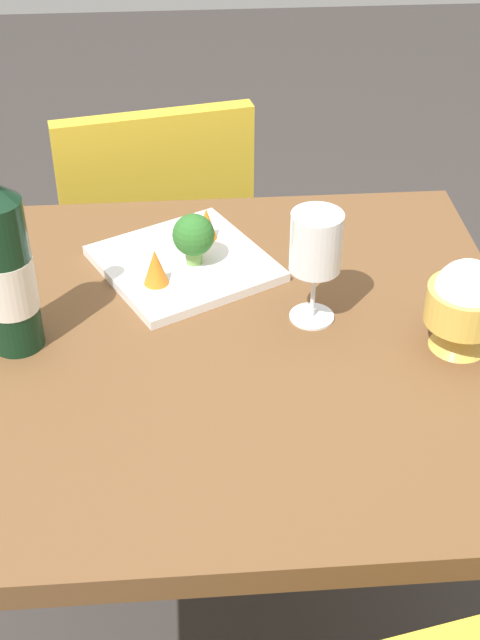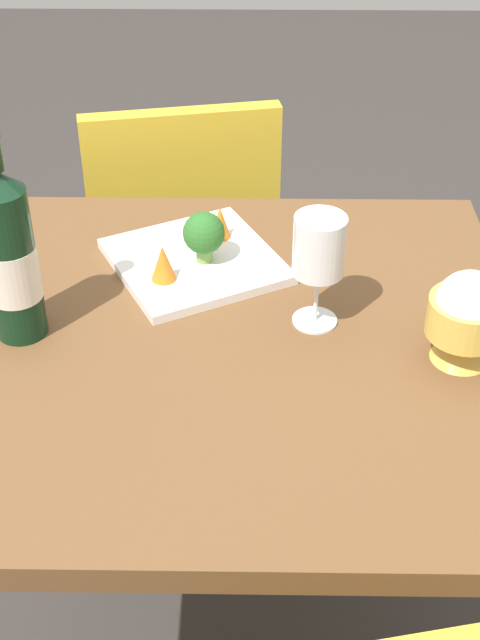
{
  "view_description": "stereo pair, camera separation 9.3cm",
  "coord_description": "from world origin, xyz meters",
  "px_view_note": "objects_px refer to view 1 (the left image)",
  "views": [
    {
      "loc": [
        1.03,
        -0.08,
        1.54
      ],
      "look_at": [
        0.0,
        0.0,
        0.78
      ],
      "focal_mm": 49.48,
      "sensor_mm": 36.0,
      "label": 1
    },
    {
      "loc": [
        1.03,
        0.01,
        1.54
      ],
      "look_at": [
        0.0,
        0.0,
        0.78
      ],
      "focal_mm": 49.48,
      "sensor_mm": 36.0,
      "label": 2
    }
  ],
  "objects_px": {
    "rice_bowl": "(465,304)",
    "serving_plate": "(184,264)",
    "broccoli_floret": "(194,236)",
    "carrot_garnish_right": "(155,267)",
    "wine_bottle": "(5,267)",
    "carrot_garnish_left": "(206,223)",
    "chair_near_window": "(155,236)",
    "wine_glass": "(316,245)"
  },
  "relations": [
    {
      "from": "serving_plate",
      "to": "rice_bowl",
      "type": "bearing_deg",
      "value": 58.69
    },
    {
      "from": "chair_near_window",
      "to": "broccoli_floret",
      "type": "distance_m",
      "value": 0.57
    },
    {
      "from": "chair_near_window",
      "to": "rice_bowl",
      "type": "relative_size",
      "value": 6.0
    },
    {
      "from": "wine_bottle",
      "to": "broccoli_floret",
      "type": "distance_m",
      "value": 0.32
    },
    {
      "from": "chair_near_window",
      "to": "serving_plate",
      "type": "bearing_deg",
      "value": -93.51
    },
    {
      "from": "chair_near_window",
      "to": "carrot_garnish_left",
      "type": "relative_size",
      "value": 15.05
    },
    {
      "from": "wine_glass",
      "to": "carrot_garnish_right",
      "type": "xyz_separation_m",
      "value": [
        -0.09,
        -0.23,
        -0.08
      ]
    },
    {
      "from": "wine_glass",
      "to": "serving_plate",
      "type": "bearing_deg",
      "value": -128.99
    },
    {
      "from": "carrot_garnish_right",
      "to": "rice_bowl",
      "type": "bearing_deg",
      "value": 68.39
    },
    {
      "from": "chair_near_window",
      "to": "wine_glass",
      "type": "xyz_separation_m",
      "value": [
        0.63,
        0.25,
        0.35
      ]
    },
    {
      "from": "wine_glass",
      "to": "broccoli_floret",
      "type": "bearing_deg",
      "value": -129.73
    },
    {
      "from": "wine_bottle",
      "to": "wine_glass",
      "type": "height_order",
      "value": "wine_bottle"
    },
    {
      "from": "chair_near_window",
      "to": "carrot_garnish_right",
      "type": "xyz_separation_m",
      "value": [
        0.54,
        0.02,
        0.27
      ]
    },
    {
      "from": "wine_bottle",
      "to": "chair_near_window",
      "type": "bearing_deg",
      "value": 164.47
    },
    {
      "from": "wine_bottle",
      "to": "rice_bowl",
      "type": "bearing_deg",
      "value": 85.17
    },
    {
      "from": "wine_glass",
      "to": "broccoli_floret",
      "type": "height_order",
      "value": "wine_glass"
    },
    {
      "from": "wine_bottle",
      "to": "wine_glass",
      "type": "bearing_deg",
      "value": 94.06
    },
    {
      "from": "chair_near_window",
      "to": "carrot_garnish_right",
      "type": "distance_m",
      "value": 0.6
    },
    {
      "from": "broccoli_floret",
      "to": "carrot_garnish_left",
      "type": "xyz_separation_m",
      "value": [
        -0.07,
        0.02,
        -0.02
      ]
    },
    {
      "from": "rice_bowl",
      "to": "carrot_garnish_right",
      "type": "distance_m",
      "value": 0.47
    },
    {
      "from": "chair_near_window",
      "to": "serving_plate",
      "type": "xyz_separation_m",
      "value": [
        0.47,
        0.06,
        0.23
      ]
    },
    {
      "from": "carrot_garnish_left",
      "to": "carrot_garnish_right",
      "type": "xyz_separation_m",
      "value": [
        0.13,
        -0.08,
        0.0
      ]
    },
    {
      "from": "serving_plate",
      "to": "carrot_garnish_right",
      "type": "distance_m",
      "value": 0.09
    },
    {
      "from": "wine_bottle",
      "to": "rice_bowl",
      "type": "xyz_separation_m",
      "value": [
        0.05,
        0.64,
        -0.06
      ]
    },
    {
      "from": "rice_bowl",
      "to": "serving_plate",
      "type": "bearing_deg",
      "value": -121.31
    },
    {
      "from": "rice_bowl",
      "to": "broccoli_floret",
      "type": "bearing_deg",
      "value": -121.35
    },
    {
      "from": "chair_near_window",
      "to": "rice_bowl",
      "type": "height_order",
      "value": "rice_bowl"
    },
    {
      "from": "carrot_garnish_right",
      "to": "carrot_garnish_left",
      "type": "bearing_deg",
      "value": 146.82
    },
    {
      "from": "serving_plate",
      "to": "wine_glass",
      "type": "bearing_deg",
      "value": 51.01
    },
    {
      "from": "chair_near_window",
      "to": "wine_bottle",
      "type": "distance_m",
      "value": 0.77
    },
    {
      "from": "rice_bowl",
      "to": "carrot_garnish_right",
      "type": "bearing_deg",
      "value": -111.61
    },
    {
      "from": "wine_glass",
      "to": "serving_plate",
      "type": "distance_m",
      "value": 0.27
    },
    {
      "from": "serving_plate",
      "to": "broccoli_floret",
      "type": "relative_size",
      "value": 3.93
    },
    {
      "from": "serving_plate",
      "to": "broccoli_floret",
      "type": "bearing_deg",
      "value": 59.63
    },
    {
      "from": "chair_near_window",
      "to": "wine_bottle",
      "type": "relative_size",
      "value": 2.54
    },
    {
      "from": "chair_near_window",
      "to": "broccoli_floret",
      "type": "bearing_deg",
      "value": -91.74
    },
    {
      "from": "broccoli_floret",
      "to": "rice_bowl",
      "type": "bearing_deg",
      "value": 58.65
    },
    {
      "from": "rice_bowl",
      "to": "serving_plate",
      "type": "distance_m",
      "value": 0.46
    },
    {
      "from": "chair_near_window",
      "to": "broccoli_floret",
      "type": "xyz_separation_m",
      "value": [
        0.48,
        0.08,
        0.29
      ]
    },
    {
      "from": "broccoli_floret",
      "to": "wine_glass",
      "type": "bearing_deg",
      "value": 50.27
    },
    {
      "from": "wine_bottle",
      "to": "rice_bowl",
      "type": "height_order",
      "value": "wine_bottle"
    },
    {
      "from": "chair_near_window",
      "to": "wine_glass",
      "type": "bearing_deg",
      "value": -79.17
    }
  ]
}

